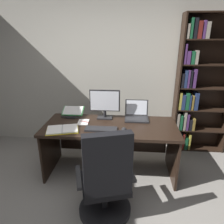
% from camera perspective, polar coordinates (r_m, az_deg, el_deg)
% --- Properties ---
extents(wall_back, '(5.36, 0.12, 2.74)m').
position_cam_1_polar(wall_back, '(3.68, 0.57, 11.70)').
color(wall_back, beige).
rests_on(wall_back, ground).
extents(desk, '(1.84, 0.79, 0.75)m').
position_cam_1_polar(desk, '(3.02, -0.34, -6.49)').
color(desk, black).
rests_on(desk, ground).
extents(bookshelf, '(0.88, 0.27, 2.25)m').
position_cam_1_polar(bookshelf, '(3.69, 22.40, 5.85)').
color(bookshelf, black).
rests_on(bookshelf, ground).
extents(office_chair, '(0.69, 0.61, 1.09)m').
position_cam_1_polar(office_chair, '(2.29, -1.66, -19.04)').
color(office_chair, '#232326').
rests_on(office_chair, ground).
extents(monitor, '(0.45, 0.16, 0.43)m').
position_cam_1_polar(monitor, '(3.04, -2.02, 2.15)').
color(monitor, '#232326').
rests_on(monitor, desk).
extents(laptop, '(0.34, 0.31, 0.26)m').
position_cam_1_polar(laptop, '(3.09, 6.80, -0.87)').
color(laptop, '#232326').
rests_on(laptop, desk).
extents(keyboard, '(0.42, 0.15, 0.02)m').
position_cam_1_polar(keyboard, '(2.72, -3.04, -4.74)').
color(keyboard, '#232326').
rests_on(keyboard, desk).
extents(computer_mouse, '(0.06, 0.10, 0.04)m').
position_cam_1_polar(computer_mouse, '(2.69, 3.32, -4.81)').
color(computer_mouse, '#232326').
rests_on(computer_mouse, desk).
extents(reading_stand_with_book, '(0.32, 0.26, 0.12)m').
position_cam_1_polar(reading_stand_with_book, '(3.24, -10.79, 0.07)').
color(reading_stand_with_book, '#232326').
rests_on(reading_stand_with_book, desk).
extents(open_binder, '(0.47, 0.38, 0.02)m').
position_cam_1_polar(open_binder, '(2.78, -13.55, -4.69)').
color(open_binder, yellow).
rests_on(open_binder, desk).
extents(notepad, '(0.16, 0.22, 0.01)m').
position_cam_1_polar(notepad, '(2.97, -7.96, -2.78)').
color(notepad, white).
rests_on(notepad, desk).
extents(pen, '(0.14, 0.05, 0.01)m').
position_cam_1_polar(pen, '(2.97, -7.59, -2.64)').
color(pen, maroon).
rests_on(pen, notepad).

